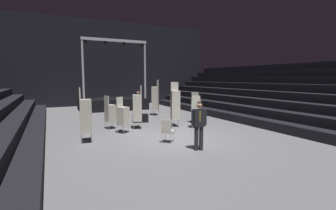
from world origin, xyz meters
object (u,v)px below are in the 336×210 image
object	(u,v)px
chair_stack_rear_left	(196,107)
crew_worker_near_stage	(138,102)
man_with_tie	(199,123)
chair_stack_mid_left	(137,107)
chair_stack_mid_centre	(175,105)
chair_stack_front_left	(155,98)
chair_stack_rear_right	(110,112)
loose_chair_near_man	(167,130)
stage_riser	(113,102)
chair_stack_rear_centre	(86,116)
chair_stack_front_right	(196,112)
equipment_road_case	(140,118)
chair_stack_mid_right	(123,115)

from	to	relation	value
chair_stack_rear_left	crew_worker_near_stage	distance (m)	4.54
man_with_tie	chair_stack_mid_left	world-z (taller)	chair_stack_mid_left
chair_stack_mid_centre	chair_stack_rear_left	xyz separation A→B (m)	(1.61, 0.48, -0.29)
chair_stack_front_left	chair_stack_rear_left	bearing A→B (deg)	-130.80
chair_stack_rear_left	chair_stack_rear_right	size ratio (longest dim) A/B	1.05
chair_stack_mid_left	loose_chair_near_man	bearing A→B (deg)	-157.91
stage_riser	loose_chair_near_man	size ratio (longest dim) A/B	5.89
crew_worker_near_stage	chair_stack_mid_left	bearing A→B (deg)	-25.95
chair_stack_rear_left	chair_stack_rear_centre	bearing A→B (deg)	-109.77
chair_stack_front_right	crew_worker_near_stage	size ratio (longest dim) A/B	0.98
equipment_road_case	loose_chair_near_man	bearing A→B (deg)	-97.11
chair_stack_rear_right	crew_worker_near_stage	world-z (taller)	crew_worker_near_stage
chair_stack_front_left	crew_worker_near_stage	world-z (taller)	chair_stack_front_left
chair_stack_mid_right	equipment_road_case	size ratio (longest dim) A/B	1.90
chair_stack_rear_left	equipment_road_case	bearing A→B (deg)	-156.57
chair_stack_rear_right	man_with_tie	bearing A→B (deg)	5.68
chair_stack_front_right	chair_stack_rear_right	world-z (taller)	same
chair_stack_mid_left	crew_worker_near_stage	world-z (taller)	chair_stack_mid_left
chair_stack_mid_left	chair_stack_rear_left	distance (m)	3.62
chair_stack_rear_left	crew_worker_near_stage	size ratio (longest dim) A/B	1.03
stage_riser	chair_stack_mid_centre	xyz separation A→B (m)	(1.28, -8.61, 0.60)
stage_riser	loose_chair_near_man	bearing A→B (deg)	-92.73
stage_riser	chair_stack_front_left	xyz separation A→B (m)	(1.91, -4.43, 0.65)
equipment_road_case	chair_stack_rear_left	bearing A→B (deg)	-30.91
chair_stack_front_left	chair_stack_mid_centre	size ratio (longest dim) A/B	1.04
chair_stack_mid_right	chair_stack_rear_left	size ratio (longest dim) A/B	0.95
chair_stack_front_left	chair_stack_rear_centre	world-z (taller)	chair_stack_front_left
chair_stack_front_left	chair_stack_mid_left	world-z (taller)	chair_stack_front_left
man_with_tie	chair_stack_rear_left	xyz separation A→B (m)	(2.87, 4.68, -0.11)
chair_stack_mid_right	chair_stack_rear_right	xyz separation A→B (m)	(-0.32, 1.22, 0.00)
stage_riser	chair_stack_rear_left	world-z (taller)	stage_riser
crew_worker_near_stage	chair_stack_front_right	bearing A→B (deg)	8.07
chair_stack_mid_left	crew_worker_near_stage	distance (m)	4.39
chair_stack_front_right	equipment_road_case	world-z (taller)	chair_stack_front_right
stage_riser	chair_stack_front_right	world-z (taller)	stage_riser
chair_stack_mid_centre	chair_stack_front_right	bearing A→B (deg)	151.77
equipment_road_case	loose_chair_near_man	world-z (taller)	loose_chair_near_man
stage_riser	equipment_road_case	distance (m)	6.46
stage_riser	chair_stack_rear_centre	bearing A→B (deg)	-109.30
chair_stack_mid_centre	crew_worker_near_stage	size ratio (longest dim) A/B	1.37
chair_stack_mid_centre	chair_stack_rear_centre	bearing A→B (deg)	30.48
chair_stack_mid_right	chair_stack_mid_centre	distance (m)	2.98
chair_stack_mid_left	chair_stack_mid_right	size ratio (longest dim) A/B	1.30
equipment_road_case	chair_stack_mid_centre	bearing A→B (deg)	-60.92
chair_stack_front_right	chair_stack_rear_centre	bearing A→B (deg)	-140.43
equipment_road_case	chair_stack_mid_left	bearing A→B (deg)	-113.72
chair_stack_rear_right	chair_stack_mid_right	bearing A→B (deg)	-0.93
chair_stack_front_right	chair_stack_rear_left	bearing A→B (deg)	91.33
chair_stack_rear_right	equipment_road_case	xyz separation A→B (m)	(2.07, 1.23, -0.63)
chair_stack_mid_right	loose_chair_near_man	world-z (taller)	chair_stack_mid_right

